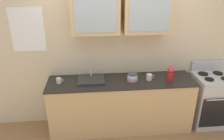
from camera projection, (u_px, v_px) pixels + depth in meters
ground_plane at (121, 126)px, 3.83m from camera, size 10.00×10.00×0.00m
back_wall_unit at (119, 43)px, 3.52m from camera, size 4.86×0.42×2.52m
counter at (121, 104)px, 3.64m from camera, size 2.33×0.59×0.89m
stove_range at (209, 99)px, 3.77m from camera, size 0.58×0.60×1.07m
sink_faucet at (91, 79)px, 3.45m from camera, size 0.42×0.33×0.30m
bowl_stack at (132, 77)px, 3.45m from camera, size 0.17×0.17×0.13m
vase at (171, 73)px, 3.42m from camera, size 0.11×0.11×0.24m
cup_near_sink at (59, 80)px, 3.37m from camera, size 0.11×0.07×0.09m
cup_near_bowls at (149, 77)px, 3.47m from camera, size 0.13×0.09×0.10m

